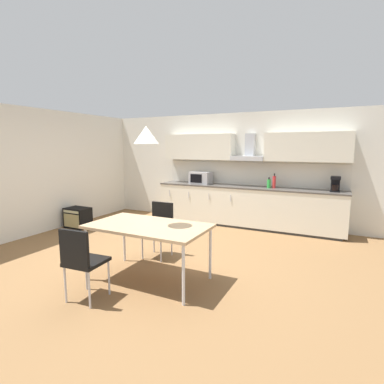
# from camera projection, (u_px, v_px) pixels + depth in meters

# --- Properties ---
(ground_plane) EXTENTS (8.66, 8.34, 0.02)m
(ground_plane) POSITION_uv_depth(u_px,v_px,m) (157.00, 257.00, 4.84)
(ground_plane) COLOR brown
(wall_back) EXTENTS (6.93, 0.10, 2.52)m
(wall_back) POSITION_uv_depth(u_px,v_px,m) (221.00, 168.00, 7.15)
(wall_back) COLOR silver
(wall_back) RESTS_ON ground_plane
(wall_left) EXTENTS (0.10, 6.67, 2.52)m
(wall_left) POSITION_uv_depth(u_px,v_px,m) (31.00, 172.00, 5.94)
(wall_left) COLOR silver
(wall_left) RESTS_ON ground_plane
(kitchen_counter) EXTENTS (4.10, 0.61, 0.90)m
(kitchen_counter) POSITION_uv_depth(u_px,v_px,m) (246.00, 206.00, 6.65)
(kitchen_counter) COLOR #333333
(kitchen_counter) RESTS_ON ground_plane
(backsplash_tile) EXTENTS (4.08, 0.02, 0.52)m
(backsplash_tile) POSITION_uv_depth(u_px,v_px,m) (250.00, 174.00, 6.79)
(backsplash_tile) COLOR silver
(backsplash_tile) RESTS_ON kitchen_counter
(upper_wall_cabinets) EXTENTS (4.08, 0.40, 0.59)m
(upper_wall_cabinets) POSITION_uv_depth(u_px,v_px,m) (249.00, 147.00, 6.56)
(upper_wall_cabinets) COLOR silver
(microwave) EXTENTS (0.48, 0.35, 0.28)m
(microwave) POSITION_uv_depth(u_px,v_px,m) (201.00, 178.00, 7.04)
(microwave) COLOR #ADADB2
(microwave) RESTS_ON kitchen_counter
(coffee_maker) EXTENTS (0.18, 0.19, 0.30)m
(coffee_maker) POSITION_uv_depth(u_px,v_px,m) (335.00, 184.00, 5.81)
(coffee_maker) COLOR black
(coffee_maker) RESTS_ON kitchen_counter
(bottle_green) EXTENTS (0.08, 0.08, 0.22)m
(bottle_green) POSITION_uv_depth(u_px,v_px,m) (269.00, 183.00, 6.33)
(bottle_green) COLOR green
(bottle_green) RESTS_ON kitchen_counter
(bottle_red) EXTENTS (0.07, 0.07, 0.31)m
(bottle_red) POSITION_uv_depth(u_px,v_px,m) (274.00, 182.00, 6.30)
(bottle_red) COLOR red
(bottle_red) RESTS_ON kitchen_counter
(dining_table) EXTENTS (1.56, 0.88, 0.75)m
(dining_table) POSITION_uv_depth(u_px,v_px,m) (148.00, 228.00, 3.91)
(dining_table) COLOR tan
(dining_table) RESTS_ON ground_plane
(chair_far_left) EXTENTS (0.41, 0.41, 0.87)m
(chair_far_left) POSITION_uv_depth(u_px,v_px,m) (160.00, 224.00, 4.82)
(chair_far_left) COLOR black
(chair_far_left) RESTS_ON ground_plane
(chair_near_left) EXTENTS (0.43, 0.43, 0.87)m
(chair_near_left) POSITION_uv_depth(u_px,v_px,m) (81.00, 257.00, 3.36)
(chair_near_left) COLOR black
(chair_near_left) RESTS_ON ground_plane
(guitar_amp) EXTENTS (0.52, 0.37, 0.44)m
(guitar_amp) POSITION_uv_depth(u_px,v_px,m) (78.00, 218.00, 6.57)
(guitar_amp) COLOR black
(guitar_amp) RESTS_ON ground_plane
(pendant_lamp) EXTENTS (0.32, 0.32, 0.22)m
(pendant_lamp) POSITION_uv_depth(u_px,v_px,m) (146.00, 135.00, 3.73)
(pendant_lamp) COLOR silver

